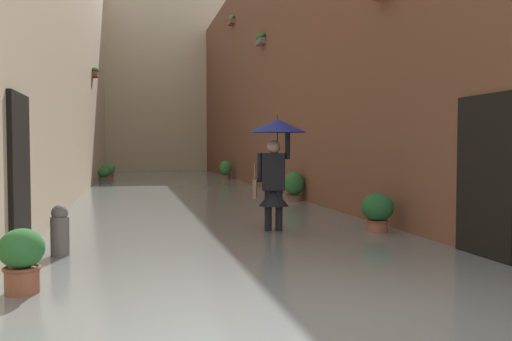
{
  "coord_description": "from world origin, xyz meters",
  "views": [
    {
      "loc": [
        1.51,
        3.99,
        1.54
      ],
      "look_at": [
        -0.32,
        -3.88,
        1.18
      ],
      "focal_mm": 37.96,
      "sensor_mm": 36.0,
      "label": 1
    }
  ],
  "objects": [
    {
      "name": "potted_plant_far_right",
      "position": [
        2.53,
        -1.49,
        0.43
      ],
      "size": [
        0.43,
        0.43,
        0.76
      ],
      "color": "#9E563D",
      "rests_on": "ground_plane"
    },
    {
      "name": "flood_water",
      "position": [
        0.0,
        -13.84,
        0.07
      ],
      "size": [
        6.56,
        33.67,
        0.14
      ],
      "primitive_type": "cube",
      "color": "slate",
      "rests_on": "ground_plane"
    },
    {
      "name": "potted_plant_near_right",
      "position": [
        2.53,
        -17.81,
        0.4
      ],
      "size": [
        0.47,
        0.47,
        0.72
      ],
      "color": "#66605B",
      "rests_on": "ground_plane"
    },
    {
      "name": "ground_plane",
      "position": [
        0.0,
        -13.84,
        0.0
      ],
      "size": [
        69.18,
        69.18,
        0.0
      ],
      "primitive_type": "plane",
      "color": "#605B56"
    },
    {
      "name": "building_facade_right",
      "position": [
        3.78,
        -13.83,
        5.22
      ],
      "size": [
        2.04,
        31.67,
        10.44
      ],
      "color": "beige",
      "rests_on": "ground_plane"
    },
    {
      "name": "person_wading",
      "position": [
        -0.83,
        -4.66,
        1.42
      ],
      "size": [
        0.97,
        0.97,
        2.07
      ],
      "color": "#4C4233",
      "rests_on": "ground_plane"
    },
    {
      "name": "building_facade_far",
      "position": [
        0.0,
        -28.57,
        5.09
      ],
      "size": [
        9.36,
        1.8,
        10.18
      ],
      "primitive_type": "cube",
      "color": "beige",
      "rests_on": "ground_plane"
    },
    {
      "name": "potted_plant_far_left",
      "position": [
        -2.51,
        -19.09,
        0.52
      ],
      "size": [
        0.53,
        0.53,
        0.95
      ],
      "color": "brown",
      "rests_on": "ground_plane"
    },
    {
      "name": "potted_plant_mid_left",
      "position": [
        -2.61,
        -9.37,
        0.5
      ],
      "size": [
        0.52,
        0.52,
        0.9
      ],
      "color": "brown",
      "rests_on": "ground_plane"
    },
    {
      "name": "potted_plant_near_left",
      "position": [
        -2.47,
        -4.23,
        0.45
      ],
      "size": [
        0.54,
        0.54,
        0.77
      ],
      "color": "#9E563D",
      "rests_on": "ground_plane"
    },
    {
      "name": "mooring_bollard",
      "position": [
        2.4,
        -3.31,
        0.4
      ],
      "size": [
        0.23,
        0.23,
        0.79
      ],
      "color": "slate",
      "rests_on": "ground_plane"
    },
    {
      "name": "potted_plant_mid_right",
      "position": [
        2.44,
        -20.09,
        0.48
      ],
      "size": [
        0.6,
        0.6,
        0.84
      ],
      "color": "#9E563D",
      "rests_on": "ground_plane"
    },
    {
      "name": "building_facade_left",
      "position": [
        -3.78,
        -13.83,
        4.17
      ],
      "size": [
        2.04,
        31.67,
        8.33
      ],
      "color": "brown",
      "rests_on": "ground_plane"
    }
  ]
}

